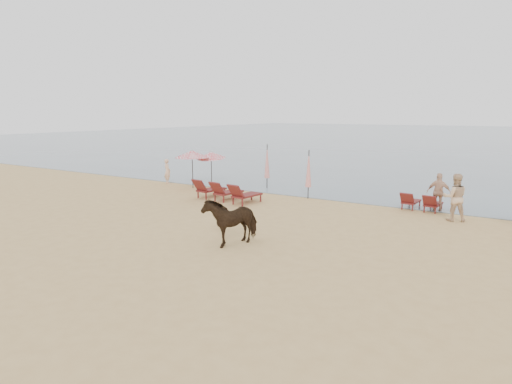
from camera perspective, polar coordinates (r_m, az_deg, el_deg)
ground at (r=14.49m, az=-10.44°, el=-7.39°), size 120.00×120.00×0.00m
sea at (r=90.80m, az=25.65°, el=6.74°), size 160.00×140.00×0.06m
lounger_cluster_left at (r=21.74m, az=-4.13°, el=0.12°), size 3.45×2.32×0.71m
lounger_cluster_right at (r=20.96m, az=21.13°, el=-1.25°), size 1.71×1.65×0.56m
umbrella_open_left_a at (r=25.42m, az=-8.52°, el=5.03°), size 1.98×1.98×2.25m
umbrella_open_left_b at (r=26.01m, az=-6.00°, el=4.92°), size 1.71×1.75×2.19m
umbrella_closed_left at (r=25.04m, az=1.49°, el=4.10°), size 0.32×0.32×2.61m
umbrella_closed_right at (r=22.20m, az=7.03°, el=3.08°), size 0.31×0.31×2.54m
cow at (r=14.63m, az=-3.33°, el=-3.73°), size 1.42×2.10×1.63m
beachgoer_left at (r=27.42m, az=-11.73°, el=2.71°), size 0.67×0.57×1.57m
beachgoer_right_a at (r=19.38m, az=24.99°, el=-0.65°), size 1.15×1.03×1.97m
beachgoer_right_b at (r=20.98m, az=23.19°, el=-0.04°), size 1.06×0.51×1.75m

